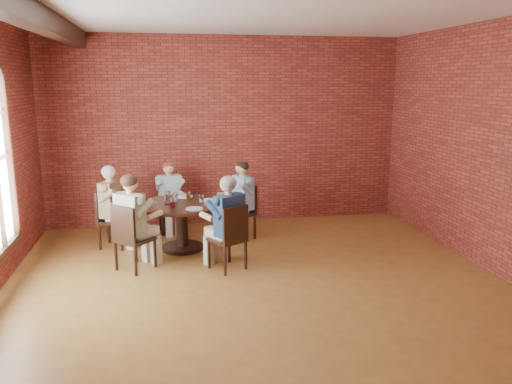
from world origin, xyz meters
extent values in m
plane|color=#A06C31|center=(0.00, 0.00, 0.00)|extent=(7.00, 7.00, 0.00)
plane|color=white|center=(0.00, 0.00, 3.40)|extent=(7.00, 7.00, 0.00)
plane|color=#94362A|center=(0.00, 3.50, 1.70)|extent=(7.00, 0.00, 7.00)
plane|color=#94362A|center=(0.00, -3.50, 1.70)|extent=(7.00, 0.00, 7.00)
cube|color=black|center=(-2.45, 0.00, 3.27)|extent=(0.22, 6.90, 0.26)
cube|color=black|center=(-3.17, 1.44, 1.65)|extent=(0.10, 0.08, 2.20)
cylinder|color=black|center=(-0.90, 2.00, 0.03)|extent=(0.65, 0.65, 0.06)
cylinder|color=black|center=(-0.90, 2.00, 0.35)|extent=(0.19, 0.19, 0.64)
cylinder|color=#402117|center=(-0.90, 2.00, 0.72)|extent=(1.30, 1.30, 0.05)
cube|color=black|center=(0.09, 2.40, 0.43)|extent=(0.54, 0.54, 0.04)
cube|color=black|center=(0.26, 2.47, 0.69)|extent=(0.19, 0.40, 0.47)
cylinder|color=black|center=(-0.14, 2.50, 0.21)|extent=(0.04, 0.04, 0.41)
cylinder|color=black|center=(-0.01, 2.17, 0.21)|extent=(0.04, 0.04, 0.41)
cylinder|color=black|center=(0.19, 2.63, 0.21)|extent=(0.04, 0.04, 0.41)
cylinder|color=black|center=(0.32, 2.31, 0.21)|extent=(0.04, 0.04, 0.41)
cube|color=black|center=(-1.06, 2.96, 0.43)|extent=(0.44, 0.44, 0.04)
cube|color=black|center=(-1.09, 3.13, 0.67)|extent=(0.38, 0.10, 0.43)
cylinder|color=black|center=(-1.19, 2.78, 0.21)|extent=(0.04, 0.04, 0.41)
cylinder|color=black|center=(-0.88, 2.83, 0.21)|extent=(0.04, 0.04, 0.41)
cylinder|color=black|center=(-1.25, 3.09, 0.21)|extent=(0.04, 0.04, 0.41)
cylinder|color=black|center=(-0.93, 3.14, 0.21)|extent=(0.04, 0.04, 0.41)
cube|color=black|center=(-1.95, 2.32, 0.43)|extent=(0.52, 0.52, 0.04)
cube|color=black|center=(-2.13, 2.38, 0.69)|extent=(0.16, 0.41, 0.47)
cylinder|color=black|center=(-1.83, 2.10, 0.21)|extent=(0.04, 0.04, 0.41)
cylinder|color=black|center=(-1.73, 2.44, 0.21)|extent=(0.04, 0.04, 0.41)
cylinder|color=black|center=(-2.17, 2.20, 0.21)|extent=(0.04, 0.04, 0.41)
cylinder|color=black|center=(-2.07, 2.54, 0.21)|extent=(0.04, 0.04, 0.41)
cube|color=black|center=(-1.58, 1.27, 0.43)|extent=(0.62, 0.62, 0.04)
cube|color=black|center=(-1.72, 1.12, 0.70)|extent=(0.35, 0.33, 0.50)
cylinder|color=black|center=(-1.31, 1.28, 0.21)|extent=(0.04, 0.04, 0.41)
cylinder|color=black|center=(-1.59, 1.53, 0.21)|extent=(0.04, 0.04, 0.41)
cylinder|color=black|center=(-1.57, 1.00, 0.21)|extent=(0.04, 0.04, 0.41)
cylinder|color=black|center=(-1.85, 1.26, 0.21)|extent=(0.04, 0.04, 0.41)
cube|color=black|center=(-0.31, 1.03, 0.43)|extent=(0.59, 0.59, 0.04)
cube|color=black|center=(-0.21, 0.86, 0.69)|extent=(0.39, 0.26, 0.49)
cylinder|color=black|center=(-0.25, 1.28, 0.21)|extent=(0.04, 0.04, 0.41)
cylinder|color=black|center=(-0.57, 1.09, 0.21)|extent=(0.04, 0.04, 0.41)
cylinder|color=black|center=(-0.06, 0.97, 0.21)|extent=(0.04, 0.04, 0.41)
cylinder|color=black|center=(-0.37, 0.78, 0.21)|extent=(0.04, 0.04, 0.41)
cylinder|color=white|center=(-0.47, 2.06, 0.76)|extent=(0.26, 0.26, 0.01)
cylinder|color=white|center=(-0.83, 2.41, 0.76)|extent=(0.26, 0.26, 0.01)
cylinder|color=white|center=(-1.41, 2.05, 0.76)|extent=(0.26, 0.26, 0.01)
cylinder|color=white|center=(-0.72, 1.57, 0.76)|extent=(0.26, 0.26, 0.01)
cylinder|color=white|center=(-0.59, 1.95, 0.82)|extent=(0.07, 0.07, 0.14)
cylinder|color=white|center=(-0.78, 2.18, 0.82)|extent=(0.07, 0.07, 0.14)
cylinder|color=white|center=(-1.10, 2.27, 0.82)|extent=(0.07, 0.07, 0.14)
cylinder|color=white|center=(-0.99, 2.10, 0.82)|extent=(0.07, 0.07, 0.14)
cylinder|color=white|center=(-1.12, 1.94, 0.82)|extent=(0.07, 0.07, 0.14)
cylinder|color=white|center=(-1.04, 1.71, 0.82)|extent=(0.07, 0.07, 0.14)
cube|color=black|center=(-0.69, 1.61, 0.75)|extent=(0.10, 0.15, 0.01)
camera|label=1|loc=(-1.14, -5.59, 2.58)|focal=35.00mm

